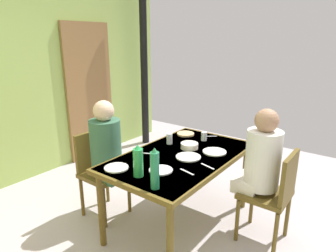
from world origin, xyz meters
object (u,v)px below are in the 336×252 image
chair_far_diner (99,168)px  water_bottle_green_far (138,162)px  dining_table (181,162)px  person_near_diner (261,158)px  chair_near_diner (274,192)px  water_bottle_green_near (155,169)px  person_far_diner (107,145)px  serving_bowl_center (189,146)px

chair_far_diner → water_bottle_green_far: water_bottle_green_far is taller
dining_table → person_near_diner: 0.72m
dining_table → chair_far_diner: chair_far_diner is taller
chair_near_diner → water_bottle_green_near: 1.15m
dining_table → water_bottle_green_near: bearing=-161.7°
person_near_diner → water_bottle_green_near: (-0.91, 0.45, 0.11)m
chair_far_diner → person_far_diner: size_ratio=1.13×
dining_table → chair_near_diner: (0.27, -0.79, -0.17)m
water_bottle_green_far → dining_table: bearing=-1.5°
dining_table → water_bottle_green_far: 0.60m
water_bottle_green_far → water_bottle_green_near: bearing=-107.5°
water_bottle_green_near → serving_bowl_center: size_ratio=1.83×
chair_near_diner → water_bottle_green_near: water_bottle_green_near is taller
chair_near_diner → water_bottle_green_far: bearing=135.9°
dining_table → person_far_diner: 0.74m
chair_far_diner → person_near_diner: size_ratio=1.13×
chair_far_diner → water_bottle_green_far: size_ratio=3.33×
water_bottle_green_far → serving_bowl_center: (0.74, 0.01, -0.09)m
chair_far_diner → person_near_diner: person_near_diner is taller
water_bottle_green_near → chair_far_diner: bearing=72.4°
dining_table → serving_bowl_center: size_ratio=8.68×
chair_far_diner → person_near_diner: 1.59m
person_near_diner → person_far_diner: (-0.59, 1.31, 0.00)m
dining_table → water_bottle_green_near: water_bottle_green_near is taller
person_far_diner → water_bottle_green_near: (-0.32, -0.87, 0.11)m
chair_far_diner → water_bottle_green_far: (-0.25, -0.78, 0.36)m
chair_far_diner → person_near_diner: (0.59, -1.45, 0.28)m
serving_bowl_center → person_near_diner: bearing=-82.5°
person_near_diner → serving_bowl_center: person_near_diner is taller
chair_far_diner → person_near_diner: bearing=112.1°
chair_near_diner → water_bottle_green_near: bearing=147.2°
chair_far_diner → person_far_diner: person_far_diner is taller
dining_table → person_far_diner: size_ratio=1.92×
person_near_diner → chair_far_diner: bearing=112.1°
serving_bowl_center → water_bottle_green_near: bearing=-164.0°
person_near_diner → serving_bowl_center: 0.69m
water_bottle_green_near → chair_near_diner: bearing=-32.8°
person_near_diner → person_far_diner: same height
dining_table → person_near_diner: size_ratio=1.92×
water_bottle_green_far → person_near_diner: bearing=-38.9°
person_far_diner → chair_far_diner: bearing=-90.0°
serving_bowl_center → person_far_diner: bearing=128.2°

